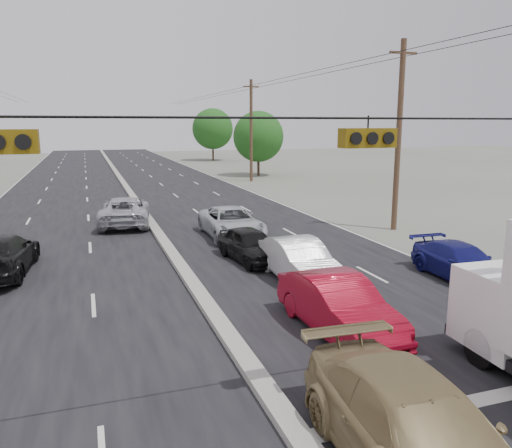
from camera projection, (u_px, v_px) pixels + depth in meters
The scene contains 15 objects.
ground at pixel (287, 426), 9.59m from camera, with size 200.00×200.00×0.00m, color #606356.
road_surface at pixel (135, 201), 37.43m from camera, with size 20.00×160.00×0.02m, color black.
center_median at pixel (135, 200), 37.41m from camera, with size 0.50×160.00×0.20m, color gray.
utility_pole_right_b at pixel (399, 135), 26.46m from camera, with size 1.60×0.30×10.00m.
utility_pole_right_c at pixel (251, 130), 49.66m from camera, with size 1.60×0.30×10.00m.
traffic_signals at pixel (363, 136), 8.96m from camera, with size 25.00×0.30×0.54m.
tree_right_mid at pixel (258, 137), 55.25m from camera, with size 5.60×5.60×7.14m.
tree_right_far at pixel (213, 129), 78.64m from camera, with size 6.40×6.40×8.16m.
tan_sedan at pixel (418, 435), 7.97m from camera, with size 2.27×5.59×1.62m, color olive.
red_sedan at pixel (338, 306), 13.74m from camera, with size 1.66×4.76×1.57m, color maroon.
queue_car_a at pixel (250, 245), 20.96m from camera, with size 1.66×4.13×1.41m, color black.
queue_car_b at pixel (299, 261), 18.25m from camera, with size 1.62×4.66×1.53m, color silver.
queue_car_c at pixel (231, 223), 25.41m from camera, with size 2.51×5.44×1.51m, color #B7BBC0.
queue_car_d at pixel (461, 263), 18.48m from camera, with size 1.84×4.51×1.31m, color navy.
oncoming_far at pixel (125, 211), 28.49m from camera, with size 2.68×5.82×1.62m, color #A8AAB0.
Camera 1 is at (-3.35, -7.99, 5.70)m, focal length 35.00 mm.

